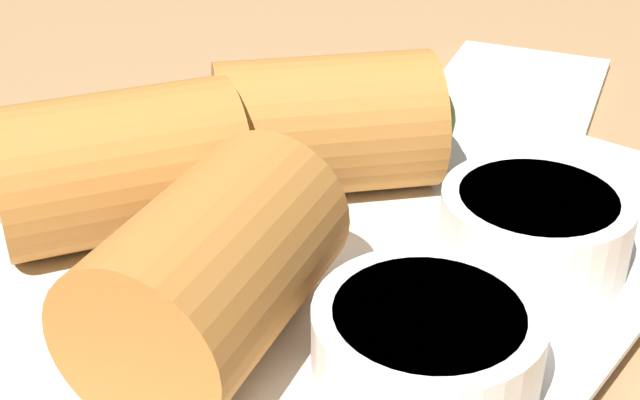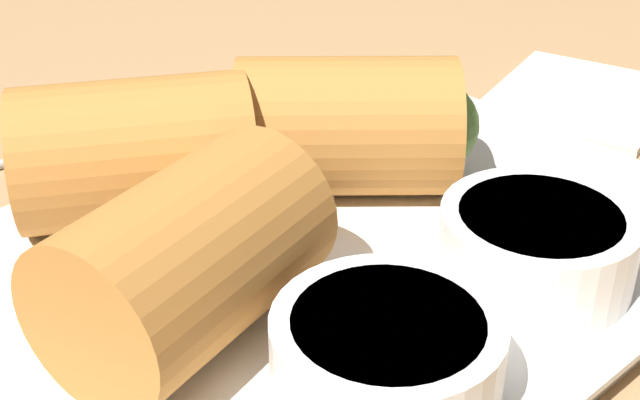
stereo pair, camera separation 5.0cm
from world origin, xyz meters
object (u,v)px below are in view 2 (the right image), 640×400
(dipping_bowl_near, at_px, (537,244))
(dipping_bowl_far, at_px, (387,354))
(napkin, at_px, (580,99))
(serving_plate, at_px, (320,267))
(spoon, at_px, (186,108))

(dipping_bowl_near, bearing_deg, dipping_bowl_far, 3.82)
(dipping_bowl_near, xyz_separation_m, napkin, (-0.19, -0.10, -0.03))
(dipping_bowl_far, bearing_deg, serving_plate, -118.29)
(serving_plate, distance_m, dipping_bowl_near, 0.09)
(dipping_bowl_near, relative_size, napkin, 0.56)
(serving_plate, distance_m, spoon, 0.18)
(napkin, bearing_deg, dipping_bowl_near, 27.96)
(serving_plate, height_order, spoon, serving_plate)
(dipping_bowl_near, height_order, napkin, dipping_bowl_near)
(serving_plate, bearing_deg, dipping_bowl_near, 124.41)
(dipping_bowl_far, relative_size, spoon, 0.40)
(dipping_bowl_far, xyz_separation_m, spoon, (-0.10, -0.25, -0.03))
(serving_plate, height_order, dipping_bowl_far, dipping_bowl_far)
(dipping_bowl_near, relative_size, dipping_bowl_far, 1.00)
(dipping_bowl_far, height_order, spoon, dipping_bowl_far)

